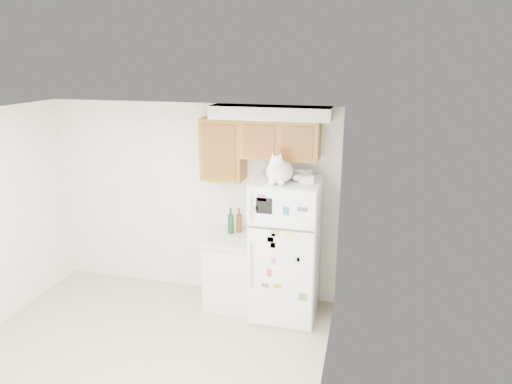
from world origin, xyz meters
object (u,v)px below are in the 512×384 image
(cat, at_px, (279,171))
(bottle_green, at_px, (231,221))
(storage_box_back, at_px, (302,173))
(refrigerator, at_px, (286,249))
(base_counter, at_px, (232,270))
(storage_box_front, at_px, (306,179))
(bottle_amber, at_px, (239,220))

(cat, height_order, bottle_green, cat)
(cat, bearing_deg, storage_box_back, 55.23)
(refrigerator, height_order, base_counter, refrigerator)
(storage_box_back, xyz_separation_m, bottle_green, (-0.88, 0.00, -0.66))
(storage_box_front, bearing_deg, cat, 167.79)
(base_counter, relative_size, bottle_amber, 2.91)
(refrigerator, distance_m, bottle_green, 0.79)
(refrigerator, xyz_separation_m, storage_box_back, (0.15, 0.17, 0.90))
(storage_box_back, height_order, storage_box_front, storage_box_back)
(base_counter, xyz_separation_m, cat, (0.62, -0.21, 1.38))
(storage_box_front, distance_m, bottle_green, 1.19)
(refrigerator, height_order, bottle_amber, refrigerator)
(base_counter, xyz_separation_m, bottle_amber, (0.05, 0.16, 0.62))
(refrigerator, height_order, bottle_green, refrigerator)
(storage_box_back, bearing_deg, storage_box_front, -50.19)
(storage_box_back, relative_size, bottle_green, 0.54)
(base_counter, bearing_deg, bottle_amber, 73.08)
(refrigerator, bearing_deg, storage_box_front, -19.78)
(base_counter, xyz_separation_m, bottle_green, (-0.04, 0.10, 0.62))
(base_counter, relative_size, storage_box_front, 6.13)
(storage_box_front, height_order, bottle_green, storage_box_front)
(bottle_green, bearing_deg, refrigerator, -13.27)
(bottle_amber, bearing_deg, storage_box_front, -19.90)
(base_counter, relative_size, storage_box_back, 5.11)
(cat, bearing_deg, base_counter, 161.10)
(cat, bearing_deg, bottle_green, 154.85)
(cat, height_order, bottle_amber, cat)
(base_counter, xyz_separation_m, storage_box_front, (0.91, -0.15, 1.28))
(storage_box_back, bearing_deg, base_counter, -150.27)
(bottle_amber, bearing_deg, cat, -32.94)
(storage_box_front, bearing_deg, storage_box_back, 82.51)
(bottle_green, bearing_deg, bottle_amber, 33.68)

